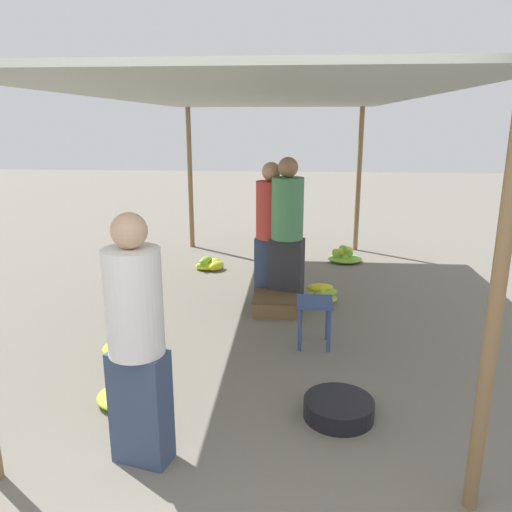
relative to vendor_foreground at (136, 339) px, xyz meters
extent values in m
cylinder|color=olive|center=(1.97, -0.25, 0.33)|extent=(0.08, 0.08, 2.35)
cylinder|color=olive|center=(-0.85, 5.65, 0.33)|extent=(0.08, 0.08, 2.35)
cylinder|color=olive|center=(1.97, 5.65, 0.33)|extent=(0.08, 0.08, 2.35)
cube|color=#9EA399|center=(0.56, 2.70, 1.53)|extent=(3.22, 6.31, 0.04)
cube|color=#384766|center=(0.00, 0.00, -0.47)|extent=(0.40, 0.28, 0.75)
cylinder|color=white|center=(0.00, 0.00, 0.24)|extent=(0.42, 0.42, 0.66)
sphere|color=tan|center=(0.00, 0.00, 0.67)|extent=(0.21, 0.21, 0.21)
cube|color=#384C84|center=(1.15, 1.81, -0.40)|extent=(0.34, 0.34, 0.04)
cylinder|color=#384C84|center=(1.01, 1.67, -0.63)|extent=(0.04, 0.04, 0.43)
cylinder|color=#384C84|center=(1.28, 1.67, -0.63)|extent=(0.04, 0.04, 0.43)
cylinder|color=#384C84|center=(1.01, 1.94, -0.63)|extent=(0.04, 0.04, 0.43)
cylinder|color=#384C84|center=(1.28, 1.94, -0.63)|extent=(0.04, 0.04, 0.43)
cylinder|color=black|center=(1.30, 0.58, -0.77)|extent=(0.52, 0.52, 0.14)
ellipsoid|color=#99C131|center=(-0.36, 0.70, -0.77)|extent=(0.27, 0.36, 0.11)
ellipsoid|color=#9FC430|center=(-0.28, 0.57, -0.73)|extent=(0.19, 0.24, 0.09)
ellipsoid|color=#B0CB2D|center=(-0.35, 0.57, -0.73)|extent=(0.16, 0.31, 0.10)
ellipsoid|color=#91BE32|center=(-0.39, 0.62, -0.79)|extent=(0.17, 0.30, 0.10)
ellipsoid|color=#A7C72E|center=(-0.39, 0.59, -0.79)|extent=(0.27, 0.15, 0.09)
ellipsoid|color=#7DB636|center=(-0.32, 0.65, -0.77)|extent=(0.26, 0.18, 0.13)
ellipsoid|color=#A2C52F|center=(-0.31, 0.66, -0.79)|extent=(0.52, 0.46, 0.10)
ellipsoid|color=#88BB34|center=(-0.49, 1.72, -0.78)|extent=(0.23, 0.25, 0.13)
ellipsoid|color=#CBD628|center=(-0.56, 1.71, -0.77)|extent=(0.24, 0.32, 0.12)
ellipsoid|color=#A0C42F|center=(-0.61, 1.45, -0.69)|extent=(0.29, 0.25, 0.15)
ellipsoid|color=#B8CE2B|center=(-0.58, 1.50, -0.74)|extent=(0.26, 0.20, 0.13)
ellipsoid|color=#AECA2D|center=(-0.56, 1.51, -0.79)|extent=(0.58, 0.51, 0.10)
ellipsoid|color=#BCCF2B|center=(-0.25, 4.40, -0.77)|extent=(0.21, 0.27, 0.14)
ellipsoid|color=#81B835|center=(-0.37, 4.29, -0.70)|extent=(0.21, 0.34, 0.10)
ellipsoid|color=#C0D12A|center=(-0.31, 4.34, -0.79)|extent=(0.28, 0.33, 0.11)
ellipsoid|color=#94BF32|center=(-0.40, 4.25, -0.77)|extent=(0.24, 0.22, 0.11)
ellipsoid|color=yellow|center=(-0.20, 4.24, -0.77)|extent=(0.28, 0.32, 0.14)
ellipsoid|color=yellow|center=(-0.32, 4.40, -0.75)|extent=(0.29, 0.14, 0.10)
ellipsoid|color=#78B437|center=(-0.35, 4.40, -0.77)|extent=(0.31, 0.15, 0.12)
ellipsoid|color=yellow|center=(-0.34, 4.30, -0.79)|extent=(0.37, 0.32, 0.10)
ellipsoid|color=yellow|center=(1.25, 3.01, -0.65)|extent=(0.35, 0.18, 0.09)
ellipsoid|color=#ADCA2D|center=(1.24, 3.06, -0.76)|extent=(0.17, 0.27, 0.12)
ellipsoid|color=#A0C42F|center=(1.28, 3.03, -0.68)|extent=(0.16, 0.22, 0.13)
ellipsoid|color=#89BB34|center=(1.33, 3.00, -0.72)|extent=(0.35, 0.27, 0.11)
ellipsoid|color=#9AC231|center=(1.26, 3.02, -0.79)|extent=(0.41, 0.36, 0.10)
ellipsoid|color=#7FB735|center=(1.70, 4.84, -0.64)|extent=(0.20, 0.23, 0.13)
ellipsoid|color=#C9D528|center=(1.73, 4.85, -0.66)|extent=(0.30, 0.25, 0.14)
ellipsoid|color=#7EB736|center=(1.60, 4.88, -0.72)|extent=(0.19, 0.27, 0.15)
ellipsoid|color=#90BE32|center=(1.72, 4.85, -0.75)|extent=(0.15, 0.23, 0.11)
ellipsoid|color=#8EBD33|center=(1.73, 4.84, -0.69)|extent=(0.27, 0.16, 0.15)
ellipsoid|color=#7FB735|center=(1.60, 4.94, -0.74)|extent=(0.20, 0.26, 0.13)
ellipsoid|color=#79B536|center=(1.73, 4.86, -0.79)|extent=(0.53, 0.46, 0.10)
cube|color=brown|center=(0.74, 2.67, -0.76)|extent=(0.49, 0.49, 0.17)
cube|color=brown|center=(0.74, 2.67, -0.66)|extent=(0.51, 0.51, 0.02)
cube|color=#2D2D33|center=(0.85, 2.92, -0.44)|extent=(0.43, 0.30, 0.81)
cylinder|color=#4C8C59|center=(0.85, 2.92, 0.32)|extent=(0.45, 0.45, 0.70)
sphere|color=#9E704C|center=(0.85, 2.92, 0.78)|extent=(0.23, 0.23, 0.23)
cube|color=#384766|center=(0.66, 3.07, -0.45)|extent=(0.39, 0.23, 0.78)
cylinder|color=#BF3833|center=(0.66, 3.07, 0.27)|extent=(0.38, 0.38, 0.68)
sphere|color=tan|center=(0.66, 3.07, 0.72)|extent=(0.22, 0.22, 0.22)
camera|label=1|loc=(0.95, -2.72, 1.28)|focal=35.00mm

